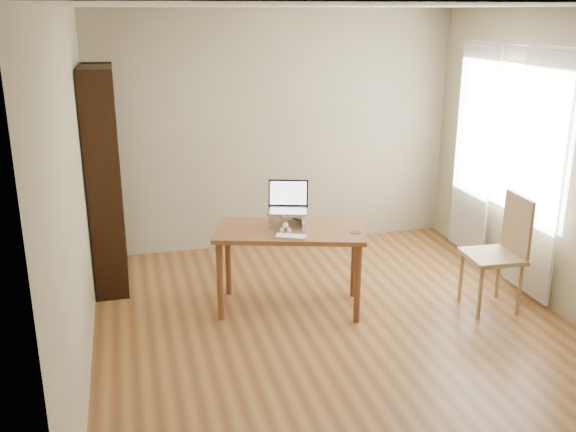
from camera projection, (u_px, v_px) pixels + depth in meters
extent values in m
cube|color=brown|center=(339.00, 332.00, 5.39)|extent=(4.00, 4.50, 0.02)
cube|color=white|center=(348.00, 4.00, 4.58)|extent=(4.00, 4.50, 0.02)
cube|color=#89815C|center=(276.00, 131.00, 7.07)|extent=(4.00, 0.02, 2.60)
cube|color=#89815C|center=(507.00, 304.00, 2.90)|extent=(4.00, 0.02, 2.60)
cube|color=#89815C|center=(73.00, 200.00, 4.51)|extent=(0.02, 4.50, 2.60)
cube|color=#89815C|center=(567.00, 167.00, 5.46)|extent=(0.02, 4.50, 2.60)
cube|color=white|center=(511.00, 138.00, 6.16)|extent=(0.01, 1.80, 1.40)
cube|color=black|center=(103.00, 191.00, 5.66)|extent=(0.30, 0.04, 2.10)
cube|color=black|center=(105.00, 169.00, 6.45)|extent=(0.30, 0.04, 2.10)
cube|color=black|center=(89.00, 180.00, 6.02)|extent=(0.02, 0.90, 2.10)
cube|color=black|center=(113.00, 279.00, 6.36)|extent=(0.30, 0.84, 0.02)
cube|color=black|center=(115.00, 262.00, 6.32)|extent=(0.20, 0.78, 0.28)
cube|color=black|center=(110.00, 247.00, 6.26)|extent=(0.30, 0.84, 0.03)
cube|color=black|center=(112.00, 230.00, 6.22)|extent=(0.20, 0.78, 0.28)
cube|color=black|center=(107.00, 213.00, 6.16)|extent=(0.30, 0.84, 0.02)
cube|color=black|center=(109.00, 196.00, 6.11)|extent=(0.20, 0.78, 0.28)
cube|color=black|center=(104.00, 179.00, 6.05)|extent=(0.30, 0.84, 0.02)
cube|color=black|center=(106.00, 161.00, 6.01)|extent=(0.20, 0.78, 0.28)
cube|color=black|center=(101.00, 144.00, 5.95)|extent=(0.30, 0.84, 0.02)
cube|color=black|center=(103.00, 125.00, 5.90)|extent=(0.20, 0.78, 0.28)
cube|color=black|center=(98.00, 107.00, 5.84)|extent=(0.30, 0.84, 0.02)
cube|color=black|center=(99.00, 88.00, 5.80)|extent=(0.20, 0.78, 0.28)
cube|color=black|center=(94.00, 69.00, 5.74)|extent=(0.30, 0.84, 0.03)
cube|color=white|center=(537.00, 177.00, 5.72)|extent=(0.03, 0.70, 2.20)
cube|color=white|center=(474.00, 152.00, 6.73)|extent=(0.03, 0.70, 2.20)
cylinder|color=silver|center=(516.00, 43.00, 5.88)|extent=(0.03, 1.90, 0.03)
cube|color=brown|center=(290.00, 231.00, 5.60)|extent=(1.43, 1.00, 0.04)
cylinder|color=brown|center=(220.00, 266.00, 5.82)|extent=(0.06, 0.06, 0.71)
cylinder|color=brown|center=(342.00, 254.00, 6.10)|extent=(0.06, 0.06, 0.71)
cylinder|color=brown|center=(230.00, 289.00, 5.34)|extent=(0.06, 0.06, 0.71)
cylinder|color=brown|center=(362.00, 275.00, 5.62)|extent=(0.06, 0.06, 0.71)
cube|color=silver|center=(272.00, 221.00, 5.62)|extent=(0.03, 0.25, 0.12)
cube|color=silver|center=(303.00, 218.00, 5.69)|extent=(0.03, 0.25, 0.12)
cube|color=silver|center=(288.00, 212.00, 5.63)|extent=(0.32, 0.25, 0.01)
cube|color=silver|center=(288.00, 211.00, 5.63)|extent=(0.41, 0.34, 0.02)
cube|color=black|center=(284.00, 193.00, 5.72)|extent=(0.35, 0.15, 0.23)
cube|color=white|center=(284.00, 193.00, 5.72)|extent=(0.32, 0.13, 0.20)
cube|color=silver|center=(291.00, 237.00, 5.38)|extent=(0.30, 0.22, 0.02)
cube|color=silver|center=(291.00, 236.00, 5.38)|extent=(0.27, 0.20, 0.00)
cylinder|color=brown|center=(356.00, 232.00, 5.50)|extent=(0.09, 0.09, 0.01)
ellipsoid|color=#483F38|center=(284.00, 218.00, 5.67)|extent=(0.18, 0.41, 0.14)
ellipsoid|color=#483F38|center=(281.00, 215.00, 5.78)|extent=(0.16, 0.17, 0.13)
ellipsoid|color=#483F38|center=(290.00, 222.00, 5.49)|extent=(0.11, 0.10, 0.10)
ellipsoid|color=silver|center=(288.00, 225.00, 5.54)|extent=(0.10, 0.10, 0.09)
sphere|color=silver|center=(291.00, 225.00, 5.46)|extent=(0.05, 0.05, 0.05)
cone|color=#483F38|center=(286.00, 217.00, 5.48)|extent=(0.03, 0.04, 0.04)
cone|color=#483F38|center=(293.00, 216.00, 5.49)|extent=(0.03, 0.04, 0.04)
cylinder|color=silver|center=(287.00, 231.00, 5.50)|extent=(0.03, 0.10, 0.03)
cylinder|color=silver|center=(293.00, 230.00, 5.51)|extent=(0.03, 0.10, 0.03)
cylinder|color=#483F38|center=(290.00, 218.00, 5.83)|extent=(0.14, 0.22, 0.03)
cube|color=#A8805B|center=(492.00, 256.00, 5.67)|extent=(0.49, 0.49, 0.04)
cylinder|color=#A8805B|center=(482.00, 293.00, 5.53)|extent=(0.04, 0.04, 0.49)
cylinder|color=#A8805B|center=(520.00, 288.00, 5.62)|extent=(0.04, 0.04, 0.49)
cylinder|color=#A8805B|center=(460.00, 276.00, 5.88)|extent=(0.04, 0.04, 0.49)
cylinder|color=#A8805B|center=(497.00, 272.00, 5.96)|extent=(0.04, 0.04, 0.49)
cube|color=#A8805B|center=(517.00, 225.00, 5.64)|extent=(0.06, 0.44, 0.55)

